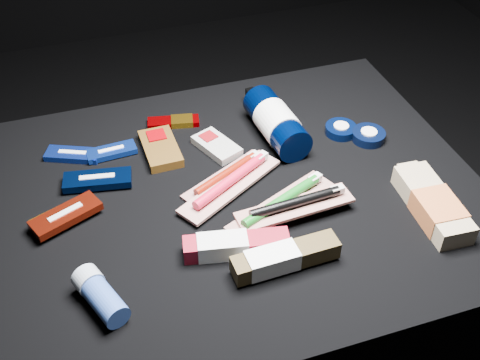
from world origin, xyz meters
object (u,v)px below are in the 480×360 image
object	(u,v)px
deodorant_stick	(100,295)
lotion_bottle	(276,123)
bodywash_bottle	(433,205)
toothpaste_carton_red	(232,246)

from	to	relation	value
deodorant_stick	lotion_bottle	bearing A→B (deg)	16.47
deodorant_stick	bodywash_bottle	bearing A→B (deg)	-19.77
deodorant_stick	toothpaste_carton_red	xyz separation A→B (m)	(0.24, 0.04, -0.01)
deodorant_stick	toothpaste_carton_red	world-z (taller)	deodorant_stick
deodorant_stick	toothpaste_carton_red	distance (m)	0.24
toothpaste_carton_red	deodorant_stick	bearing A→B (deg)	-159.06
bodywash_bottle	toothpaste_carton_red	distance (m)	0.39
lotion_bottle	bodywash_bottle	bearing A→B (deg)	-62.56
lotion_bottle	deodorant_stick	world-z (taller)	lotion_bottle
lotion_bottle	toothpaste_carton_red	size ratio (longest dim) A/B	1.30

